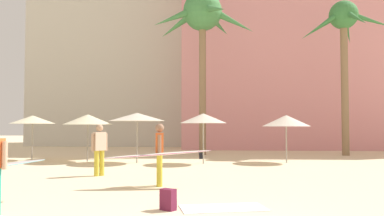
{
  "coord_description": "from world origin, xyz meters",
  "views": [
    {
      "loc": [
        0.1,
        -5.44,
        1.67
      ],
      "look_at": [
        -0.68,
        5.28,
        2.16
      ],
      "focal_mm": 37.14,
      "sensor_mm": 36.0,
      "label": 1
    }
  ],
  "objects_px": {
    "backpack": "(168,200)",
    "person_mid_right": "(99,148)",
    "person_near_left": "(159,153)",
    "palm_tree_far_left": "(203,19)",
    "cafe_umbrella_5": "(88,119)",
    "cafe_umbrella_0": "(33,120)",
    "cafe_umbrella_1": "(203,118)",
    "beach_towel": "(223,208)",
    "cafe_umbrella_2": "(286,121)",
    "palm_tree_left": "(344,30)",
    "cafe_umbrella_3": "(137,117)"
  },
  "relations": [
    {
      "from": "cafe_umbrella_2",
      "to": "backpack",
      "type": "relative_size",
      "value": 5.22
    },
    {
      "from": "palm_tree_far_left",
      "to": "cafe_umbrella_3",
      "type": "xyz_separation_m",
      "value": [
        -2.74,
        -5.29,
        -5.9
      ]
    },
    {
      "from": "backpack",
      "to": "cafe_umbrella_0",
      "type": "bearing_deg",
      "value": 69.15
    },
    {
      "from": "backpack",
      "to": "person_mid_right",
      "type": "bearing_deg",
      "value": 62.57
    },
    {
      "from": "person_near_left",
      "to": "backpack",
      "type": "bearing_deg",
      "value": 94.35
    },
    {
      "from": "cafe_umbrella_1",
      "to": "backpack",
      "type": "relative_size",
      "value": 5.3
    },
    {
      "from": "person_near_left",
      "to": "beach_towel",
      "type": "bearing_deg",
      "value": 114.48
    },
    {
      "from": "palm_tree_far_left",
      "to": "person_near_left",
      "type": "xyz_separation_m",
      "value": [
        -0.65,
        -12.2,
        -7.04
      ]
    },
    {
      "from": "cafe_umbrella_0",
      "to": "cafe_umbrella_1",
      "type": "bearing_deg",
      "value": -7.84
    },
    {
      "from": "cafe_umbrella_1",
      "to": "cafe_umbrella_3",
      "type": "xyz_separation_m",
      "value": [
        -3.02,
        0.18,
        0.07
      ]
    },
    {
      "from": "cafe_umbrella_3",
      "to": "beach_towel",
      "type": "height_order",
      "value": "cafe_umbrella_3"
    },
    {
      "from": "palm_tree_left",
      "to": "cafe_umbrella_2",
      "type": "xyz_separation_m",
      "value": [
        -4.05,
        -4.65,
        -5.26
      ]
    },
    {
      "from": "cafe_umbrella_0",
      "to": "beach_towel",
      "type": "distance_m",
      "value": 14.18
    },
    {
      "from": "palm_tree_left",
      "to": "beach_towel",
      "type": "relative_size",
      "value": 5.14
    },
    {
      "from": "beach_towel",
      "to": "person_near_left",
      "type": "bearing_deg",
      "value": 122.69
    },
    {
      "from": "cafe_umbrella_5",
      "to": "cafe_umbrella_2",
      "type": "bearing_deg",
      "value": 1.25
    },
    {
      "from": "backpack",
      "to": "person_near_left",
      "type": "distance_m",
      "value": 3.13
    },
    {
      "from": "cafe_umbrella_2",
      "to": "palm_tree_far_left",
      "type": "bearing_deg",
      "value": 130.6
    },
    {
      "from": "person_near_left",
      "to": "palm_tree_far_left",
      "type": "bearing_deg",
      "value": -101.28
    },
    {
      "from": "cafe_umbrella_1",
      "to": "person_mid_right",
      "type": "height_order",
      "value": "cafe_umbrella_1"
    },
    {
      "from": "cafe_umbrella_1",
      "to": "cafe_umbrella_5",
      "type": "height_order",
      "value": "cafe_umbrella_1"
    },
    {
      "from": "cafe_umbrella_2",
      "to": "beach_towel",
      "type": "height_order",
      "value": "cafe_umbrella_2"
    },
    {
      "from": "cafe_umbrella_5",
      "to": "backpack",
      "type": "relative_size",
      "value": 5.42
    },
    {
      "from": "cafe_umbrella_0",
      "to": "person_near_left",
      "type": "distance_m",
      "value": 10.91
    },
    {
      "from": "cafe_umbrella_0",
      "to": "person_near_left",
      "type": "xyz_separation_m",
      "value": [
        7.47,
        -7.88,
        -1.04
      ]
    },
    {
      "from": "beach_towel",
      "to": "person_near_left",
      "type": "height_order",
      "value": "person_near_left"
    },
    {
      "from": "backpack",
      "to": "person_near_left",
      "type": "relative_size",
      "value": 0.14
    },
    {
      "from": "backpack",
      "to": "palm_tree_left",
      "type": "bearing_deg",
      "value": 4.21
    },
    {
      "from": "cafe_umbrella_0",
      "to": "palm_tree_far_left",
      "type": "bearing_deg",
      "value": 27.98
    },
    {
      "from": "cafe_umbrella_5",
      "to": "beach_towel",
      "type": "xyz_separation_m",
      "value": [
        6.26,
        -10.02,
        -1.96
      ]
    },
    {
      "from": "palm_tree_far_left",
      "to": "person_near_left",
      "type": "bearing_deg",
      "value": -93.07
    },
    {
      "from": "palm_tree_far_left",
      "to": "cafe_umbrella_3",
      "type": "relative_size",
      "value": 3.72
    },
    {
      "from": "cafe_umbrella_0",
      "to": "cafe_umbrella_2",
      "type": "xyz_separation_m",
      "value": [
        12.15,
        -0.38,
        -0.07
      ]
    },
    {
      "from": "cafe_umbrella_5",
      "to": "beach_towel",
      "type": "height_order",
      "value": "cafe_umbrella_5"
    },
    {
      "from": "palm_tree_far_left",
      "to": "cafe_umbrella_5",
      "type": "height_order",
      "value": "palm_tree_far_left"
    },
    {
      "from": "palm_tree_far_left",
      "to": "person_near_left",
      "type": "height_order",
      "value": "palm_tree_far_left"
    },
    {
      "from": "palm_tree_far_left",
      "to": "beach_towel",
      "type": "height_order",
      "value": "palm_tree_far_left"
    },
    {
      "from": "palm_tree_left",
      "to": "cafe_umbrella_3",
      "type": "relative_size",
      "value": 3.44
    },
    {
      "from": "cafe_umbrella_5",
      "to": "cafe_umbrella_0",
      "type": "bearing_deg",
      "value": 168.87
    },
    {
      "from": "palm_tree_far_left",
      "to": "backpack",
      "type": "distance_m",
      "value": 17.04
    },
    {
      "from": "cafe_umbrella_5",
      "to": "person_mid_right",
      "type": "bearing_deg",
      "value": -67.09
    },
    {
      "from": "cafe_umbrella_5",
      "to": "palm_tree_far_left",
      "type": "bearing_deg",
      "value": 43.46
    },
    {
      "from": "person_near_left",
      "to": "person_mid_right",
      "type": "relative_size",
      "value": 1.71
    },
    {
      "from": "cafe_umbrella_1",
      "to": "backpack",
      "type": "height_order",
      "value": "cafe_umbrella_1"
    },
    {
      "from": "palm_tree_far_left",
      "to": "cafe_umbrella_5",
      "type": "distance_m",
      "value": 9.31
    },
    {
      "from": "person_near_left",
      "to": "person_mid_right",
      "type": "bearing_deg",
      "value": -51.35
    },
    {
      "from": "palm_tree_left",
      "to": "cafe_umbrella_5",
      "type": "relative_size",
      "value": 3.89
    },
    {
      "from": "person_mid_right",
      "to": "backpack",
      "type": "bearing_deg",
      "value": 162.58
    },
    {
      "from": "cafe_umbrella_1",
      "to": "person_mid_right",
      "type": "bearing_deg",
      "value": -126.14
    },
    {
      "from": "cafe_umbrella_5",
      "to": "beach_towel",
      "type": "relative_size",
      "value": 1.32
    }
  ]
}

